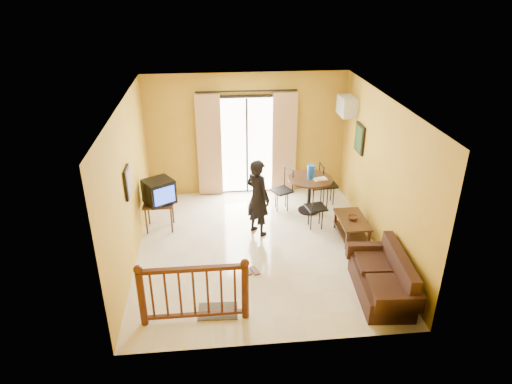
{
  "coord_description": "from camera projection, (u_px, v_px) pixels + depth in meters",
  "views": [
    {
      "loc": [
        -0.8,
        -7.3,
        4.7
      ],
      "look_at": [
        -0.02,
        0.2,
        1.07
      ],
      "focal_mm": 32.0,
      "sensor_mm": 36.0,
      "label": 1
    }
  ],
  "objects": [
    {
      "name": "doormat",
      "position": [
        218.0,
        311.0,
        7.01
      ],
      "size": [
        0.62,
        0.43,
        0.02
      ],
      "primitive_type": "cube",
      "rotation": [
        0.0,
        0.0,
        -0.04
      ],
      "color": "#514C41",
      "rests_on": "ground"
    },
    {
      "name": "sandals",
      "position": [
        251.0,
        271.0,
        7.95
      ],
      "size": [
        0.32,
        0.27,
        0.03
      ],
      "color": "#502A1B",
      "rests_on": "ground"
    },
    {
      "name": "television",
      "position": [
        159.0,
        191.0,
        8.95
      ],
      "size": [
        0.71,
        0.69,
        0.48
      ],
      "rotation": [
        0.0,
        0.0,
        0.55
      ],
      "color": "black",
      "rests_on": "tv_table"
    },
    {
      "name": "picture_left",
      "position": [
        128.0,
        182.0,
        7.6
      ],
      "size": [
        0.05,
        0.42,
        0.52
      ],
      "color": "black",
      "rests_on": "room_shell"
    },
    {
      "name": "air_conditioner",
      "position": [
        347.0,
        106.0,
        9.66
      ],
      "size": [
        0.31,
        0.6,
        0.4
      ],
      "color": "silver",
      "rests_on": "room_shell"
    },
    {
      "name": "bowl",
      "position": [
        353.0,
        218.0,
        8.77
      ],
      "size": [
        0.25,
        0.25,
        0.06
      ],
      "primitive_type": "imported",
      "rotation": [
        0.0,
        0.0,
        -0.33
      ],
      "color": "#502A1B",
      "rests_on": "coffee_table"
    },
    {
      "name": "standing_person",
      "position": [
        258.0,
        197.0,
        8.82
      ],
      "size": [
        0.65,
        0.68,
        1.56
      ],
      "primitive_type": "imported",
      "rotation": [
        0.0,
        0.0,
        2.25
      ],
      "color": "black",
      "rests_on": "ground"
    },
    {
      "name": "botanical_print",
      "position": [
        359.0,
        138.0,
        9.31
      ],
      "size": [
        0.05,
        0.5,
        0.6
      ],
      "color": "black",
      "rests_on": "room_shell"
    },
    {
      "name": "dining_chairs",
      "position": [
        308.0,
        212.0,
        9.91
      ],
      "size": [
        1.55,
        1.48,
        0.95
      ],
      "color": "black",
      "rests_on": "ground"
    },
    {
      "name": "serving_tray",
      "position": [
        320.0,
        179.0,
        9.57
      ],
      "size": [
        0.31,
        0.23,
        0.02
      ],
      "primitive_type": "cube",
      "rotation": [
        0.0,
        0.0,
        0.18
      ],
      "color": "silver",
      "rests_on": "dining_table"
    },
    {
      "name": "ground",
      "position": [
        258.0,
        247.0,
        8.66
      ],
      "size": [
        5.0,
        5.0,
        0.0
      ],
      "primitive_type": "plane",
      "color": "beige",
      "rests_on": "ground"
    },
    {
      "name": "balcony_door",
      "position": [
        247.0,
        145.0,
        10.32
      ],
      "size": [
        2.25,
        0.14,
        2.46
      ],
      "color": "black",
      "rests_on": "ground"
    },
    {
      "name": "stair_balustrade",
      "position": [
        194.0,
        290.0,
        6.6
      ],
      "size": [
        1.63,
        0.13,
        1.04
      ],
      "color": "#471E0F",
      "rests_on": "ground"
    },
    {
      "name": "room_shell",
      "position": [
        259.0,
        164.0,
        7.92
      ],
      "size": [
        5.0,
        5.0,
        5.0
      ],
      "color": "white",
      "rests_on": "ground"
    },
    {
      "name": "coffee_table",
      "position": [
        352.0,
        225.0,
        8.86
      ],
      "size": [
        0.52,
        0.94,
        0.42
      ],
      "color": "black",
      "rests_on": "ground"
    },
    {
      "name": "sofa",
      "position": [
        384.0,
        280.0,
        7.28
      ],
      "size": [
        0.83,
        1.61,
        0.75
      ],
      "rotation": [
        0.0,
        0.0,
        -0.07
      ],
      "color": "black",
      "rests_on": "ground"
    },
    {
      "name": "dining_table",
      "position": [
        310.0,
        185.0,
        9.72
      ],
      "size": [
        0.94,
        0.94,
        0.79
      ],
      "color": "black",
      "rests_on": "ground"
    },
    {
      "name": "tv_table",
      "position": [
        159.0,
        206.0,
        9.09
      ],
      "size": [
        0.59,
        0.49,
        0.59
      ],
      "color": "black",
      "rests_on": "ground"
    },
    {
      "name": "water_jug",
      "position": [
        311.0,
        172.0,
        9.58
      ],
      "size": [
        0.16,
        0.16,
        0.29
      ],
      "primitive_type": "cylinder",
      "color": "#134BB4",
      "rests_on": "dining_table"
    }
  ]
}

